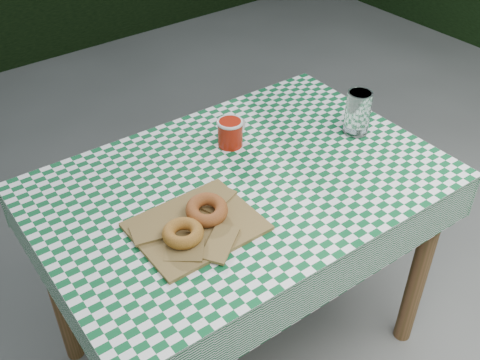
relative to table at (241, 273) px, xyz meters
The scene contains 7 objects.
table is the anchor object (origin of this frame).
tablecloth 0.38m from the table, ahead, with size 1.15×0.77×0.01m, color #0C5127.
paper_bag 0.45m from the table, 157.22° to the right, with size 0.31×0.25×0.02m, color brown.
bagel_front 0.51m from the table, 156.66° to the right, with size 0.10×0.10×0.03m, color #A46822.
bagel_back 0.46m from the table, 155.09° to the right, with size 0.11×0.11×0.03m, color brown.
coffee_mug 0.46m from the table, 63.85° to the left, with size 0.15×0.15×0.08m, color #991909, non-canonical shape.
drinking_glass 0.63m from the table, ahead, with size 0.08×0.08×0.14m, color white.
Camera 1 is at (-0.81, -0.82, 1.72)m, focal length 42.10 mm.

